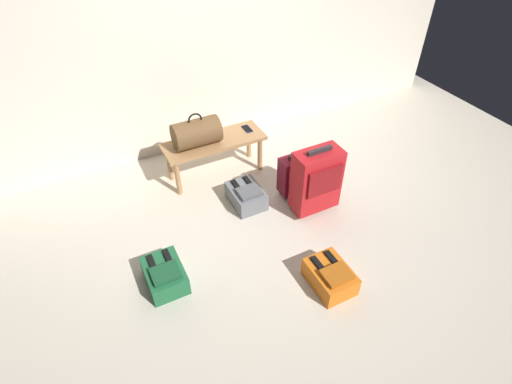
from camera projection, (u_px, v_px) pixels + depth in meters
ground_plane at (284, 222)px, 3.66m from camera, size 6.60×6.60×0.00m
back_wall at (206, 11)px, 3.83m from camera, size 6.00×0.10×2.80m
bench at (214, 146)px, 3.98m from camera, size 1.00×0.36×0.41m
duffel_bag_brown at (196, 133)px, 3.79m from camera, size 0.44×0.26×0.34m
cell_phone at (247, 129)px, 4.08m from camera, size 0.07×0.14×0.01m
suitcase_upright_red at (316, 180)px, 3.57m from camera, size 0.42×0.25×0.68m
suitcase_small_burgundy at (296, 174)px, 3.81m from camera, size 0.32×0.19×0.46m
backpack_green at (165, 275)px, 3.09m from camera, size 0.28×0.38×0.21m
backpack_orange at (330, 276)px, 3.08m from camera, size 0.28×0.38×0.21m
backpack_grey at (246, 196)px, 3.79m from camera, size 0.28×0.38×0.21m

